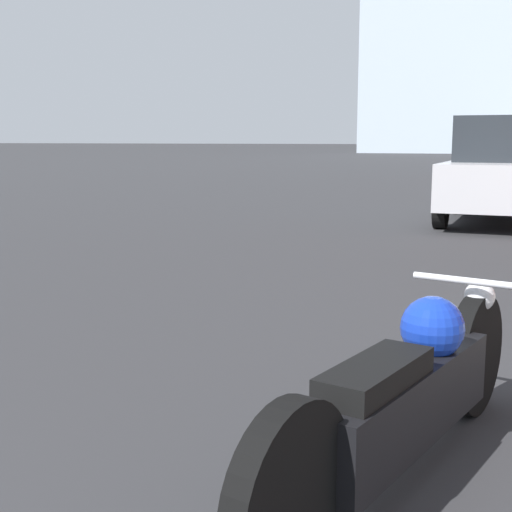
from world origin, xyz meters
The scene contains 2 objects.
motorcycle centered at (3.08, 3.77, 0.38)m, with size 0.85×2.42×0.75m.
parked_car_silver centered at (3.14, 13.87, 0.89)m, with size 2.05×4.10×1.81m.
Camera 1 is at (3.50, 0.85, 1.44)m, focal length 50.00 mm.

